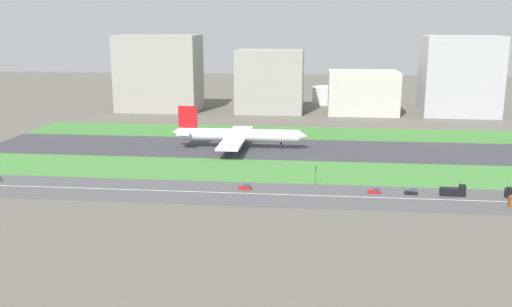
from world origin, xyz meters
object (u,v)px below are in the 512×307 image
object	(u,v)px
truck_0	(453,191)
office_tower	(363,92)
airliner	(236,135)
car_0	(375,191)
cargo_warehouse	(460,76)
hangar_building	(270,81)
car_2	(412,192)
terminal_building	(159,73)
traffic_light	(316,174)
car_3	(245,187)
fuel_tank_west	(330,95)

from	to	relation	value
truck_0	office_tower	world-z (taller)	office_tower
airliner	car_0	size ratio (longest dim) A/B	14.77
cargo_warehouse	hangar_building	bearing A→B (deg)	180.00
car_2	cargo_warehouse	distance (m)	192.18
car_0	truck_0	distance (m)	26.63
car_0	terminal_building	size ratio (longest dim) A/B	0.08
car_0	cargo_warehouse	size ratio (longest dim) A/B	0.09
hangar_building	office_tower	xyz separation A→B (m)	(61.12, 0.00, -6.63)
hangar_building	car_2	bearing A→B (deg)	-70.34
car_0	traffic_light	xyz separation A→B (m)	(-20.73, 7.99, 3.37)
car_3	car_2	xyz separation A→B (m)	(58.26, 0.00, 0.00)
car_2	traffic_light	distance (m)	34.48
airliner	terminal_building	bearing A→B (deg)	121.14
airliner	cargo_warehouse	size ratio (longest dim) A/B	1.29
airliner	fuel_tank_west	xyz separation A→B (m)	(46.91, 159.00, -0.09)
truck_0	fuel_tank_west	distance (m)	230.25
car_3	truck_0	bearing A→B (deg)	-0.00
airliner	car_3	xyz separation A→B (m)	(12.96, -68.00, -5.31)
car_2	terminal_building	bearing A→B (deg)	127.59
fuel_tank_west	traffic_light	bearing A→B (deg)	-92.37
cargo_warehouse	fuel_tank_west	world-z (taller)	cargo_warehouse
cargo_warehouse	airliner	bearing A→B (deg)	-138.30
car_3	car_0	bearing A→B (deg)	0.00
office_tower	airliner	bearing A→B (deg)	-120.57
car_3	traffic_light	size ratio (longest dim) A/B	0.61
truck_0	car_2	size ratio (longest dim) A/B	1.91
car_0	car_2	distance (m)	12.64
truck_0	traffic_light	bearing A→B (deg)	170.42
car_3	terminal_building	size ratio (longest dim) A/B	0.08
traffic_light	airliner	bearing A→B (deg)	122.25
airliner	hangar_building	xyz separation A→B (m)	(6.21, 114.00, 14.27)
terminal_building	hangar_building	world-z (taller)	terminal_building
car_2	fuel_tank_west	distance (m)	228.36
car_0	cargo_warehouse	distance (m)	196.28
traffic_light	cargo_warehouse	bearing A→B (deg)	62.63
hangar_building	cargo_warehouse	bearing A→B (deg)	0.00
office_tower	cargo_warehouse	size ratio (longest dim) A/B	0.89
car_2	terminal_building	world-z (taller)	terminal_building
car_0	terminal_building	xyz separation A→B (m)	(-127.46, 182.00, 24.31)
cargo_warehouse	truck_0	bearing A→B (deg)	-103.22
car_0	traffic_light	size ratio (longest dim) A/B	0.61
hangar_building	car_3	bearing A→B (deg)	-87.88
terminal_building	hangar_building	size ratio (longest dim) A/B	1.24
truck_0	car_2	xyz separation A→B (m)	(-13.98, 0.00, -0.75)
car_2	car_3	bearing A→B (deg)	180.00
office_tower	traffic_light	bearing A→B (deg)	-99.62
car_0	hangar_building	size ratio (longest dim) A/B	0.10
airliner	hangar_building	size ratio (longest dim) A/B	1.49
car_0	car_2	bearing A→B (deg)	0.00
car_0	fuel_tank_west	xyz separation A→B (m)	(-11.68, 227.00, 5.22)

